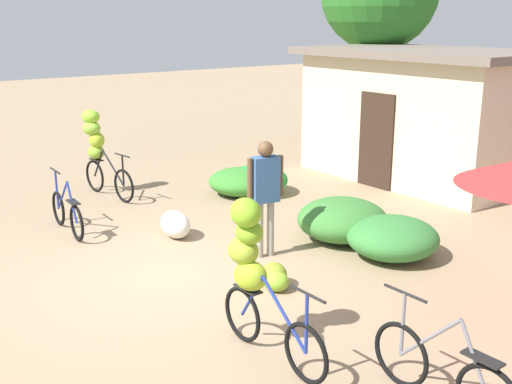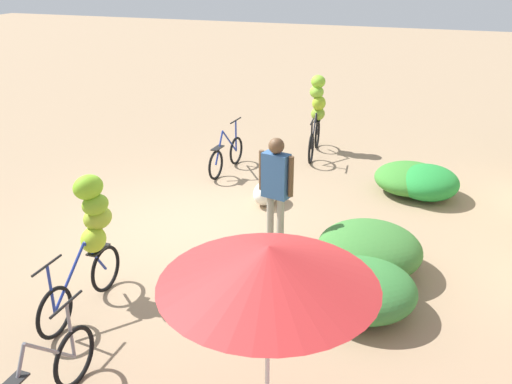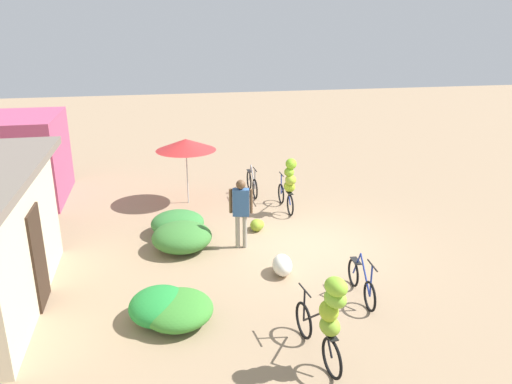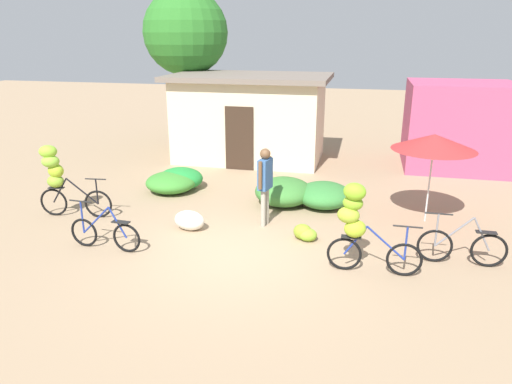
# 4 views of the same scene
# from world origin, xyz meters

# --- Properties ---
(ground_plane) EXTENTS (60.00, 60.00, 0.00)m
(ground_plane) POSITION_xyz_m (0.00, 0.00, 0.00)
(ground_plane) COLOR #9E8263
(shop_pink) EXTENTS (3.20, 2.80, 2.69)m
(shop_pink) POSITION_xyz_m (5.19, 7.85, 1.34)
(shop_pink) COLOR #B8466D
(shop_pink) RESTS_ON ground
(hedge_bush_front_left) EXTENTS (1.37, 1.33, 0.54)m
(hedge_bush_front_left) POSITION_xyz_m (-2.76, 3.35, 0.27)
(hedge_bush_front_left) COLOR #3C8730
(hedge_bush_front_left) RESTS_ON ground
(hedge_bush_front_right) EXTENTS (1.25, 1.16, 0.59)m
(hedge_bush_front_right) POSITION_xyz_m (-2.60, 3.68, 0.29)
(hedge_bush_front_right) COLOR #248B37
(hedge_bush_front_right) RESTS_ON ground
(hedge_bush_mid) EXTENTS (1.45, 1.48, 0.67)m
(hedge_bush_mid) POSITION_xyz_m (0.41, 3.06, 0.34)
(hedge_bush_mid) COLOR #3B7A33
(hedge_bush_mid) RESTS_ON ground
(hedge_bush_by_door) EXTENTS (1.36, 1.41, 0.61)m
(hedge_bush_by_door) POSITION_xyz_m (1.43, 3.12, 0.30)
(hedge_bush_by_door) COLOR #367C37
(hedge_bush_by_door) RESTS_ON ground
(market_umbrella) EXTENTS (1.84, 1.84, 2.05)m
(market_umbrella) POSITION_xyz_m (3.81, 2.65, 1.87)
(market_umbrella) COLOR beige
(market_umbrella) RESTS_ON ground
(bicycle_leftmost) EXTENTS (1.76, 0.45, 1.72)m
(bicycle_leftmost) POSITION_xyz_m (-4.56, 1.08, 1.01)
(bicycle_leftmost) COLOR black
(bicycle_leftmost) RESTS_ON ground
(bicycle_near_pile) EXTENTS (1.58, 0.18, 0.99)m
(bicycle_near_pile) POSITION_xyz_m (-2.63, -0.36, 0.34)
(bicycle_near_pile) COLOR black
(bicycle_near_pile) RESTS_ON ground
(bicycle_center_loaded) EXTENTS (1.69, 0.45, 1.69)m
(bicycle_center_loaded) POSITION_xyz_m (2.30, -0.19, 0.98)
(bicycle_center_loaded) COLOR black
(bicycle_center_loaded) RESTS_ON ground
(bicycle_by_shop) EXTENTS (1.61, 0.14, 0.99)m
(bicycle_by_shop) POSITION_xyz_m (4.22, 0.53, 0.36)
(bicycle_by_shop) COLOR black
(bicycle_by_shop) RESTS_ON ground
(banana_pile_on_ground) EXTENTS (0.59, 0.50, 0.33)m
(banana_pile_on_ground) POSITION_xyz_m (1.23, 0.99, 0.15)
(banana_pile_on_ground) COLOR #83B32E
(banana_pile_on_ground) RESTS_ON ground
(produce_sack) EXTENTS (0.75, 0.53, 0.44)m
(produce_sack) POSITION_xyz_m (-1.33, 0.96, 0.22)
(produce_sack) COLOR silver
(produce_sack) RESTS_ON ground
(person_vendor) EXTENTS (0.28, 0.57, 1.78)m
(person_vendor) POSITION_xyz_m (0.24, 1.61, 1.10)
(person_vendor) COLOR gray
(person_vendor) RESTS_ON ground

